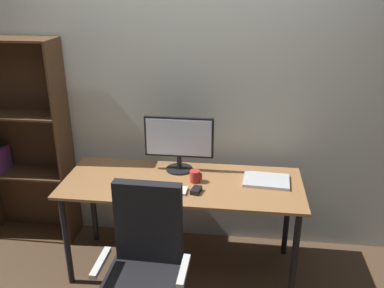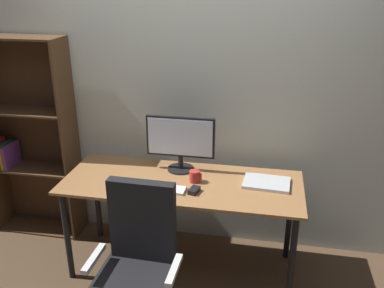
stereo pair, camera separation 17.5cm
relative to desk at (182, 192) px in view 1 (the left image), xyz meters
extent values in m
plane|color=#4C3826|center=(0.00, 0.00, -0.66)|extent=(12.00, 12.00, 0.00)
cube|color=beige|center=(0.00, 0.50, 0.64)|extent=(6.40, 0.10, 2.60)
cube|color=olive|center=(0.00, 0.00, 0.07)|extent=(1.70, 0.66, 0.02)
cylinder|color=black|center=(-0.79, -0.27, -0.30)|extent=(0.04, 0.04, 0.72)
cylinder|color=black|center=(0.79, -0.27, -0.30)|extent=(0.04, 0.04, 0.72)
cylinder|color=black|center=(-0.79, 0.27, -0.30)|extent=(0.04, 0.04, 0.72)
cylinder|color=black|center=(0.79, 0.27, -0.30)|extent=(0.04, 0.04, 0.72)
cylinder|color=black|center=(-0.05, 0.19, 0.09)|extent=(0.20, 0.20, 0.01)
cylinder|color=black|center=(-0.05, 0.19, 0.15)|extent=(0.04, 0.04, 0.10)
cube|color=black|center=(-0.05, 0.19, 0.35)|extent=(0.51, 0.03, 0.31)
cube|color=silver|center=(-0.05, 0.18, 0.35)|extent=(0.48, 0.01, 0.28)
cube|color=silver|center=(-0.09, -0.15, 0.09)|extent=(0.29, 0.11, 0.02)
cube|color=black|center=(0.12, -0.14, 0.10)|extent=(0.08, 0.11, 0.03)
cylinder|color=#B72D28|center=(0.09, 0.01, 0.13)|extent=(0.07, 0.07, 0.09)
cube|color=#B72D28|center=(0.13, 0.01, 0.13)|extent=(0.02, 0.01, 0.05)
cube|color=#B7BABC|center=(0.59, 0.07, 0.09)|extent=(0.33, 0.25, 0.02)
cube|color=white|center=(-0.19, -0.18, 0.08)|extent=(0.24, 0.32, 0.00)
cube|color=black|center=(-0.12, -0.76, -0.21)|extent=(0.45, 0.45, 0.08)
cube|color=black|center=(-0.12, -0.55, 0.09)|extent=(0.40, 0.08, 0.52)
cube|color=silver|center=(-0.36, -0.74, -0.08)|extent=(0.05, 0.26, 0.03)
cube|color=silver|center=(0.12, -0.75, -0.08)|extent=(0.05, 0.26, 0.03)
cube|color=#4C331E|center=(-0.98, 0.29, 0.18)|extent=(0.02, 0.28, 1.68)
cube|color=#4C331E|center=(-1.34, 0.43, 0.18)|extent=(0.74, 0.01, 1.68)
cube|color=#4C331E|center=(-1.34, 0.29, -0.65)|extent=(0.70, 0.26, 0.02)
cube|color=#4C331E|center=(-1.34, 0.29, -0.07)|extent=(0.70, 0.26, 0.02)
cube|color=#4C331E|center=(-1.34, 0.29, 0.43)|extent=(0.70, 0.26, 0.02)
cube|color=#4C331E|center=(-1.34, 0.29, 1.01)|extent=(0.70, 0.26, 0.02)
cube|color=gold|center=(-1.56, 0.28, 0.03)|extent=(0.02, 0.22, 0.18)
cube|color=#723884|center=(-1.53, 0.28, 0.04)|extent=(0.02, 0.22, 0.20)
camera|label=1|loc=(0.39, -2.58, 1.44)|focal=38.57mm
camera|label=2|loc=(0.56, -2.55, 1.44)|focal=38.57mm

